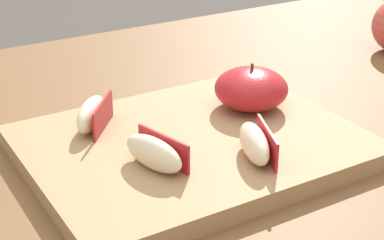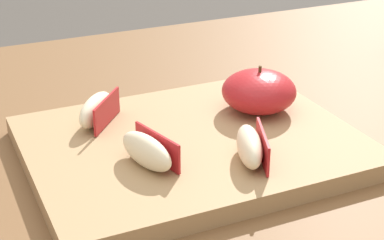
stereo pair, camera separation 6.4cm
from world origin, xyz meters
The scene contains 6 objects.
dining_table centered at (0.00, 0.00, 0.63)m, with size 1.33×0.87×0.73m.
cutting_board centered at (-0.01, -0.02, 0.74)m, with size 0.34×0.27×0.02m.
apple_half_skin_up centered at (0.09, 0.01, 0.77)m, with size 0.09×0.09×0.05m.
apple_wedge_back centered at (-0.08, -0.06, 0.76)m, with size 0.04×0.08×0.03m.
apple_wedge_middle centered at (0.02, -0.09, 0.76)m, with size 0.05×0.08×0.03m.
apple_wedge_near_knife centered at (-0.09, 0.05, 0.76)m, with size 0.07×0.07×0.03m.
Camera 1 is at (-0.31, -0.52, 1.04)m, focal length 57.80 mm.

